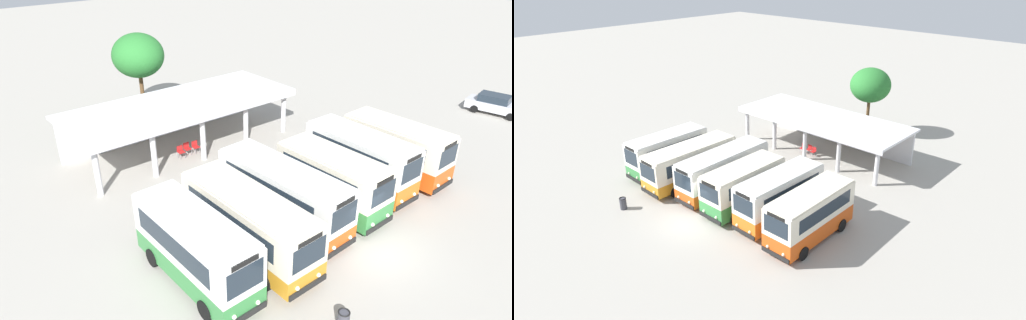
# 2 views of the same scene
# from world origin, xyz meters

# --- Properties ---
(ground_plane) EXTENTS (180.00, 180.00, 0.00)m
(ground_plane) POSITION_xyz_m (0.00, 0.00, 0.00)
(ground_plane) COLOR #A39E93
(city_bus_nearest_orange) EXTENTS (2.29, 7.01, 3.34)m
(city_bus_nearest_orange) POSITION_xyz_m (-7.76, 3.80, 1.84)
(city_bus_nearest_orange) COLOR black
(city_bus_nearest_orange) RESTS_ON ground
(city_bus_second_in_row) EXTENTS (2.44, 8.00, 3.19)m
(city_bus_second_in_row) POSITION_xyz_m (-4.77, 3.85, 1.77)
(city_bus_second_in_row) COLOR black
(city_bus_second_in_row) RESTS_ON ground
(city_bus_middle_cream) EXTENTS (2.50, 8.08, 3.26)m
(city_bus_middle_cream) POSITION_xyz_m (-1.77, 4.70, 1.80)
(city_bus_middle_cream) COLOR black
(city_bus_middle_cream) RESTS_ON ground
(city_bus_fourth_amber) EXTENTS (2.47, 6.61, 3.29)m
(city_bus_fourth_amber) POSITION_xyz_m (1.22, 3.97, 1.82)
(city_bus_fourth_amber) COLOR black
(city_bus_fourth_amber) RESTS_ON ground
(city_bus_fifth_blue) EXTENTS (2.32, 7.03, 3.46)m
(city_bus_fifth_blue) POSITION_xyz_m (4.21, 4.50, 1.90)
(city_bus_fifth_blue) COLOR black
(city_bus_fifth_blue) RESTS_ON ground
(city_bus_far_end_green) EXTENTS (2.48, 6.84, 3.40)m
(city_bus_far_end_green) POSITION_xyz_m (7.21, 4.07, 1.87)
(city_bus_far_end_green) COLOR black
(city_bus_far_end_green) RESTS_ON ground
(terminal_canopy) EXTENTS (15.85, 6.25, 3.40)m
(terminal_canopy) POSITION_xyz_m (-0.81, 16.70, 2.67)
(terminal_canopy) COLOR silver
(terminal_canopy) RESTS_ON ground
(waiting_chair_end_by_column) EXTENTS (0.45, 0.45, 0.86)m
(waiting_chair_end_by_column) POSITION_xyz_m (-1.90, 14.65, 0.52)
(waiting_chair_end_by_column) COLOR slate
(waiting_chair_end_by_column) RESTS_ON ground
(waiting_chair_second_from_end) EXTENTS (0.45, 0.45, 0.86)m
(waiting_chair_second_from_end) POSITION_xyz_m (-1.30, 14.81, 0.52)
(waiting_chair_second_from_end) COLOR slate
(waiting_chair_second_from_end) RESTS_ON ground
(waiting_chair_middle_seat) EXTENTS (0.45, 0.45, 0.86)m
(waiting_chair_middle_seat) POSITION_xyz_m (-0.70, 14.67, 0.52)
(waiting_chair_middle_seat) COLOR slate
(waiting_chair_middle_seat) RESTS_ON ground
(roadside_tree_behind_canopy) EXTENTS (4.01, 4.01, 6.84)m
(roadside_tree_behind_canopy) POSITION_xyz_m (-0.23, 22.90, 5.11)
(roadside_tree_behind_canopy) COLOR brown
(roadside_tree_behind_canopy) RESTS_ON ground
(litter_bin_apron) EXTENTS (0.49, 0.49, 0.90)m
(litter_bin_apron) POSITION_xyz_m (-4.99, -2.21, 0.46)
(litter_bin_apron) COLOR #3F3F47
(litter_bin_apron) RESTS_ON ground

